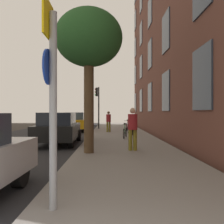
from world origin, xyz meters
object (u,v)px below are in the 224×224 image
(bicycle_1, at_px, (133,129))
(car_1, at_px, (58,128))
(traffic_light, at_px, (98,100))
(pedestrian_0, at_px, (133,126))
(pedestrian_1, at_px, (109,120))
(car_2, at_px, (76,122))
(bicycle_2, at_px, (127,127))
(sign_post, at_px, (52,89))
(car_3, at_px, (85,119))
(tree_near, at_px, (89,40))
(bicycle_0, at_px, (125,132))

(bicycle_1, height_order, car_1, car_1)
(traffic_light, height_order, pedestrian_0, traffic_light)
(pedestrian_1, height_order, car_2, pedestrian_1)
(bicycle_2, xyz_separation_m, pedestrian_0, (-0.44, -8.36, 0.59))
(sign_post, xyz_separation_m, car_3, (-2.00, 25.04, -1.17))
(tree_near, distance_m, pedestrian_0, 3.74)
(traffic_light, bearing_deg, pedestrian_1, -74.80)
(traffic_light, xyz_separation_m, pedestrian_0, (2.02, -12.64, -1.68))
(car_2, distance_m, car_3, 8.33)
(traffic_light, xyz_separation_m, bicycle_1, (2.69, -6.04, -2.27))
(pedestrian_1, xyz_separation_m, car_1, (-2.55, -6.21, -0.19))
(pedestrian_1, distance_m, car_3, 10.85)
(tree_near, xyz_separation_m, pedestrian_0, (1.71, 0.51, -3.28))
(bicycle_2, xyz_separation_m, car_3, (-4.29, 10.96, 0.34))
(traffic_light, relative_size, car_3, 0.96)
(tree_near, xyz_separation_m, bicycle_2, (2.15, 8.87, -3.87))
(bicycle_2, distance_m, car_2, 5.00)
(sign_post, xyz_separation_m, pedestrian_1, (0.86, 14.58, -0.98))
(traffic_light, distance_m, car_2, 3.10)
(sign_post, xyz_separation_m, bicycle_1, (2.52, 12.31, -1.52))
(traffic_light, xyz_separation_m, pedestrian_1, (1.03, -3.78, -1.73))
(bicycle_0, height_order, car_3, car_3)
(tree_near, bearing_deg, bicycle_1, 71.46)
(bicycle_0, distance_m, car_1, 4.04)
(traffic_light, distance_m, tree_near, 13.25)
(tree_near, bearing_deg, car_3, 96.16)
(bicycle_2, distance_m, pedestrian_1, 1.60)
(sign_post, height_order, tree_near, tree_near)
(traffic_light, height_order, car_1, traffic_light)
(traffic_light, relative_size, pedestrian_1, 2.42)
(tree_near, distance_m, car_1, 5.08)
(traffic_light, relative_size, car_2, 0.96)
(traffic_light, bearing_deg, car_1, -98.70)
(sign_post, height_order, pedestrian_0, sign_post)
(sign_post, distance_m, car_3, 25.15)
(bicycle_1, distance_m, car_1, 5.78)
(car_1, height_order, car_2, same)
(bicycle_0, relative_size, bicycle_1, 0.96)
(car_3, bearing_deg, pedestrian_1, -74.69)
(bicycle_0, bearing_deg, sign_post, -100.23)
(sign_post, bearing_deg, bicycle_1, 78.42)
(traffic_light, height_order, car_2, traffic_light)
(bicycle_2, bearing_deg, car_1, -124.89)
(pedestrian_0, xyz_separation_m, car_3, (-3.85, 19.33, -0.25))
(car_3, bearing_deg, car_1, -88.93)
(bicycle_2, relative_size, pedestrian_0, 1.01)
(sign_post, relative_size, pedestrian_0, 1.93)
(tree_near, xyz_separation_m, car_2, (-2.09, 11.50, -3.53))
(bicycle_1, height_order, car_2, car_2)
(pedestrian_0, bearing_deg, car_3, 101.28)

